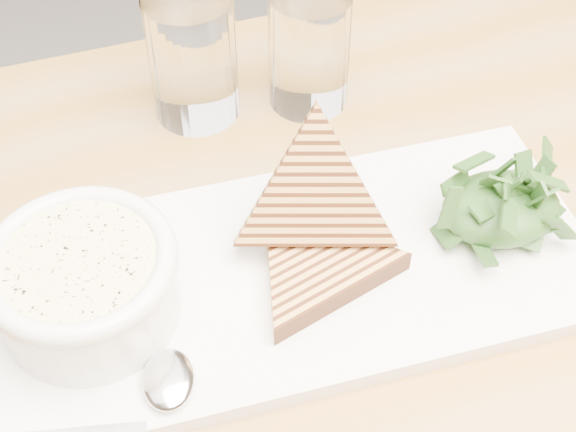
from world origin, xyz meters
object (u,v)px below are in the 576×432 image
object	(u,v)px
table_top	(331,359)
platter	(296,273)
soup_bowl	(87,290)
glass_far	(309,50)
glass_near	(193,57)

from	to	relation	value
table_top	platter	size ratio (longest dim) A/B	2.66
soup_bowl	glass_far	xyz separation A→B (m)	(0.22, 0.19, 0.02)
table_top	glass_far	distance (m)	0.28
platter	soup_bowl	bearing A→B (deg)	177.35
table_top	glass_near	world-z (taller)	glass_near
table_top	glass_near	xyz separation A→B (m)	(-0.03, 0.27, 0.08)
glass_near	glass_far	size ratio (longest dim) A/B	1.07
platter	glass_near	xyz separation A→B (m)	(-0.02, 0.21, 0.05)
table_top	glass_far	world-z (taller)	glass_far
platter	soup_bowl	xyz separation A→B (m)	(-0.15, 0.01, 0.03)
soup_bowl	table_top	bearing A→B (deg)	-23.82
table_top	glass_far	size ratio (longest dim) A/B	10.83
soup_bowl	glass_far	world-z (taller)	glass_far
table_top	soup_bowl	bearing A→B (deg)	156.18
glass_near	platter	bearing A→B (deg)	-83.43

